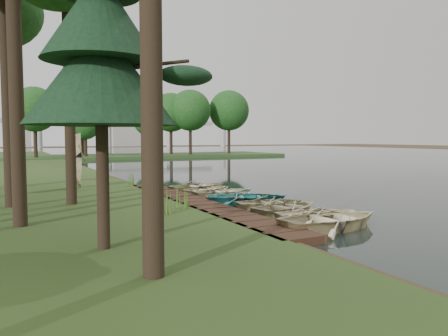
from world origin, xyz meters
name	(u,v)px	position (x,y,z in m)	size (l,w,h in m)	color
ground	(227,206)	(0.00, 0.00, 0.00)	(300.00, 300.00, 0.00)	#3D2F1D
water	(375,164)	(30.00, 20.00, 0.03)	(130.00, 200.00, 0.05)	black
boardwalk	(196,205)	(-1.60, 0.00, 0.15)	(1.60, 16.00, 0.30)	#352014
peninsula	(127,156)	(8.00, 50.00, 0.23)	(50.00, 14.00, 0.45)	#2C4820
far_trees	(105,116)	(4.67, 50.00, 6.43)	(45.60, 5.60, 8.80)	black
bridge	(83,125)	(12.31, 120.00, 7.08)	(95.90, 4.00, 8.60)	#A5A5A0
building_a	(124,121)	(30.00, 140.00, 9.00)	(10.00, 8.00, 18.00)	#A5A5A0
building_b	(17,129)	(-5.00, 145.00, 6.00)	(8.00, 8.00, 12.00)	#A5A5A0
rowboat_0	(333,217)	(0.77, -6.40, 0.46)	(2.85, 3.99, 0.83)	beige
rowboat_1	(318,212)	(1.19, -5.09, 0.38)	(2.31, 3.23, 0.67)	beige
rowboat_2	(287,205)	(1.09, -3.27, 0.39)	(2.34, 3.28, 0.68)	beige
rowboat_3	(270,201)	(1.17, -1.85, 0.37)	(2.19, 3.06, 0.63)	beige
rowboat_4	(247,196)	(0.90, -0.28, 0.43)	(2.62, 3.67, 0.76)	teal
rowboat_5	(232,194)	(0.78, 1.05, 0.36)	(2.14, 3.00, 0.62)	beige
rowboat_6	(224,190)	(1.03, 2.41, 0.39)	(2.36, 3.30, 0.68)	beige
rowboat_7	(208,188)	(0.78, 3.90, 0.36)	(2.16, 3.03, 0.63)	beige
rowboat_8	(199,185)	(0.82, 5.22, 0.42)	(2.53, 3.54, 0.73)	beige
stored_rowboat	(79,182)	(-5.42, 7.99, 0.62)	(2.23, 3.12, 0.65)	beige
pine_tree	(100,43)	(-6.97, -6.59, 5.51)	(3.80, 3.80, 8.27)	black
reeds_0	(167,200)	(-3.77, -2.39, 0.79)	(0.60, 0.60, 0.99)	#3F661E
reeds_1	(183,197)	(-2.78, -1.46, 0.76)	(0.60, 0.60, 0.93)	#3F661E
reeds_2	(71,183)	(-6.13, 6.06, 0.77)	(0.60, 0.60, 0.95)	#3F661E
reeds_3	(130,178)	(-2.60, 7.55, 0.78)	(0.60, 0.60, 0.97)	#3F661E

